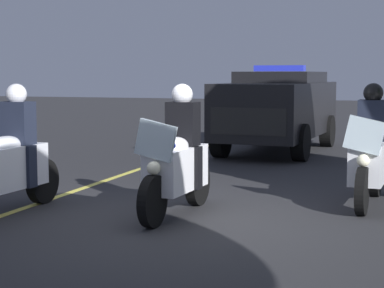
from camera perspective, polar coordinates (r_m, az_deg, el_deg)
name	(u,v)px	position (r m, az deg, el deg)	size (l,w,h in m)	color
ground_plane	(175,219)	(8.60, -1.46, -6.42)	(80.00, 80.00, 0.00)	#28282B
lane_stripe_center	(24,208)	(9.58, -14.07, -5.29)	(48.00, 0.12, 0.01)	#E0D14C
police_motorcycle_lead_left	(10,161)	(9.18, -15.23, -1.41)	(2.14, 0.60, 1.72)	black
police_motorcycle_lead_right	(177,162)	(8.73, -1.28, -1.58)	(2.14, 0.60, 1.72)	black
police_motorcycle_trailing	(370,156)	(9.75, 14.91, -0.98)	(2.14, 0.60, 1.72)	black
police_suv	(278,107)	(16.07, 7.34, 3.15)	(4.99, 2.28, 2.05)	black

